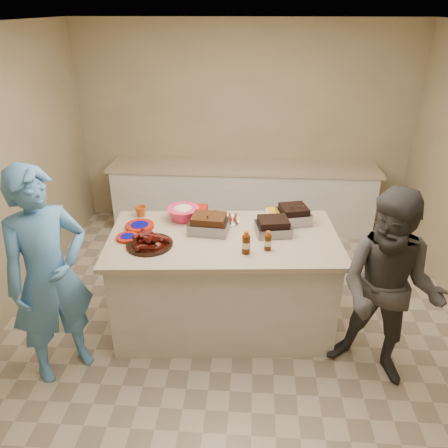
# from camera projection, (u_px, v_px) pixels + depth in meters

# --- Properties ---
(room) EXTENTS (4.50, 5.00, 2.70)m
(room) POSITION_uv_depth(u_px,v_px,m) (235.00, 327.00, 4.28)
(room) COLOR tan
(room) RESTS_ON ground
(back_counter) EXTENTS (3.60, 0.64, 0.90)m
(back_counter) POSITION_uv_depth(u_px,v_px,m) (242.00, 197.00, 6.04)
(back_counter) COLOR silver
(back_counter) RESTS_ON ground
(island) EXTENTS (2.14, 1.24, 0.97)m
(island) POSITION_uv_depth(u_px,v_px,m) (224.00, 323.00, 4.34)
(island) COLOR silver
(island) RESTS_ON ground
(rib_platter) EXTENTS (0.52, 0.52, 0.16)m
(rib_platter) POSITION_uv_depth(u_px,v_px,m) (150.00, 245.00, 3.75)
(rib_platter) COLOR #440802
(rib_platter) RESTS_ON island
(pulled_pork_tray) EXTENTS (0.37, 0.30, 0.11)m
(pulled_pork_tray) POSITION_uv_depth(u_px,v_px,m) (209.00, 232.00, 3.98)
(pulled_pork_tray) COLOR #47230F
(pulled_pork_tray) RESTS_ON island
(brisket_tray) EXTENTS (0.35, 0.30, 0.09)m
(brisket_tray) POSITION_uv_depth(u_px,v_px,m) (273.00, 233.00, 3.95)
(brisket_tray) COLOR black
(brisket_tray) RESTS_ON island
(roasting_pan) EXTENTS (0.34, 0.34, 0.11)m
(roasting_pan) POSITION_uv_depth(u_px,v_px,m) (293.00, 222.00, 4.16)
(roasting_pan) COLOR gray
(roasting_pan) RESTS_ON island
(coleslaw_bowl) EXTENTS (0.33, 0.33, 0.21)m
(coleslaw_bowl) POSITION_uv_depth(u_px,v_px,m) (183.00, 220.00, 4.21)
(coleslaw_bowl) COLOR #E92853
(coleslaw_bowl) RESTS_ON island
(sausage_plate) EXTENTS (0.32, 0.32, 0.05)m
(sausage_plate) POSITION_uv_depth(u_px,v_px,m) (225.00, 221.00, 4.18)
(sausage_plate) COLOR silver
(sausage_plate) RESTS_ON island
(mac_cheese_dish) EXTENTS (0.30, 0.23, 0.07)m
(mac_cheese_dish) POSITION_uv_depth(u_px,v_px,m) (281.00, 217.00, 4.25)
(mac_cheese_dish) COLOR gold
(mac_cheese_dish) RESTS_ON island
(bbq_bottle_a) EXTENTS (0.07, 0.07, 0.20)m
(bbq_bottle_a) POSITION_uv_depth(u_px,v_px,m) (246.00, 253.00, 3.64)
(bbq_bottle_a) COLOR #3E1B05
(bbq_bottle_a) RESTS_ON island
(bbq_bottle_b) EXTENTS (0.06, 0.06, 0.18)m
(bbq_bottle_b) POSITION_uv_depth(u_px,v_px,m) (267.00, 250.00, 3.69)
(bbq_bottle_b) COLOR #3E1B05
(bbq_bottle_b) RESTS_ON island
(mustard_bottle) EXTENTS (0.04, 0.04, 0.11)m
(mustard_bottle) POSITION_uv_depth(u_px,v_px,m) (193.00, 234.00, 3.94)
(mustard_bottle) COLOR #E6C200
(mustard_bottle) RESTS_ON island
(sauce_bowl) EXTENTS (0.15, 0.06, 0.15)m
(sauce_bowl) POSITION_uv_depth(u_px,v_px,m) (222.00, 224.00, 4.13)
(sauce_bowl) COLOR silver
(sauce_bowl) RESTS_ON island
(plate_stack_large) EXTENTS (0.28, 0.28, 0.03)m
(plate_stack_large) POSITION_uv_depth(u_px,v_px,m) (140.00, 228.00, 4.05)
(plate_stack_large) COLOR #9A1709
(plate_stack_large) RESTS_ON island
(plate_stack_small) EXTENTS (0.21, 0.21, 0.03)m
(plate_stack_small) POSITION_uv_depth(u_px,v_px,m) (128.00, 239.00, 3.86)
(plate_stack_small) COLOR #9A1709
(plate_stack_small) RESTS_ON island
(plastic_cup) EXTENTS (0.12, 0.11, 0.11)m
(plastic_cup) POSITION_uv_depth(u_px,v_px,m) (141.00, 216.00, 4.27)
(plastic_cup) COLOR #A74811
(plastic_cup) RESTS_ON island
(basket_stack) EXTENTS (0.22, 0.17, 0.11)m
(basket_stack) POSITION_uv_depth(u_px,v_px,m) (196.00, 217.00, 4.26)
(basket_stack) COLOR #9A1709
(basket_stack) RESTS_ON island
(guest_blue) EXTENTS (1.77, 1.78, 0.44)m
(guest_blue) POSITION_uv_depth(u_px,v_px,m) (68.00, 365.00, 3.83)
(guest_blue) COLOR #5192CE
(guest_blue) RESTS_ON ground
(guest_gray) EXTENTS (1.51, 1.86, 0.64)m
(guest_gray) POSITION_uv_depth(u_px,v_px,m) (372.00, 371.00, 3.76)
(guest_gray) COLOR #44403C
(guest_gray) RESTS_ON ground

